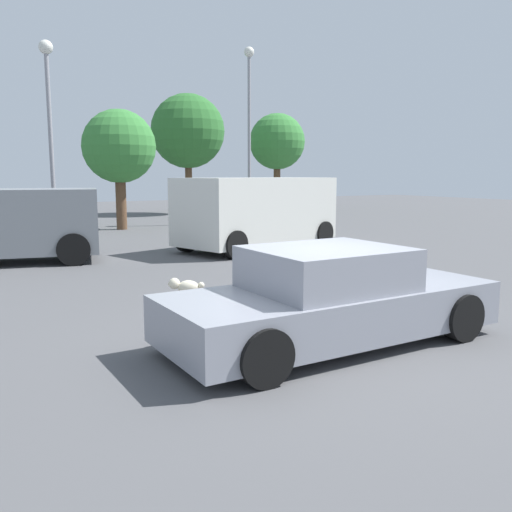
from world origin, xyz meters
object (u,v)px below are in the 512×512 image
(sedan_foreground, at_px, (331,300))
(light_post_mid, at_px, (49,107))
(dog, at_px, (185,287))
(van_white, at_px, (258,210))
(light_post_near, at_px, (249,109))

(sedan_foreground, distance_m, light_post_mid, 13.87)
(dog, height_order, van_white, van_white)
(dog, distance_m, light_post_near, 15.98)
(van_white, distance_m, light_post_mid, 7.59)
(van_white, bearing_deg, sedan_foreground, -130.98)
(sedan_foreground, xyz_separation_m, dog, (-0.75, 3.11, -0.32))
(light_post_near, relative_size, light_post_mid, 1.20)
(dog, relative_size, light_post_near, 0.07)
(dog, bearing_deg, light_post_mid, -59.32)
(sedan_foreground, bearing_deg, light_post_mid, 93.71)
(van_white, height_order, light_post_mid, light_post_mid)
(light_post_near, distance_m, light_post_mid, 9.15)
(sedan_foreground, height_order, light_post_near, light_post_near)
(sedan_foreground, height_order, light_post_mid, light_post_mid)
(sedan_foreground, relative_size, dog, 7.97)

